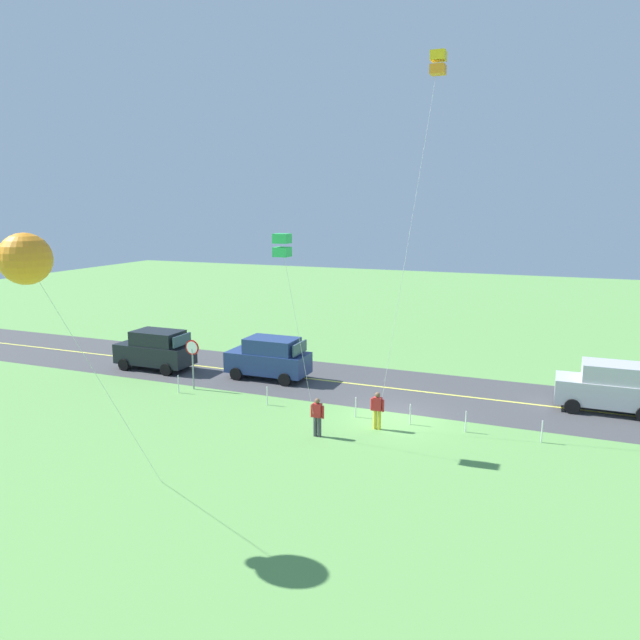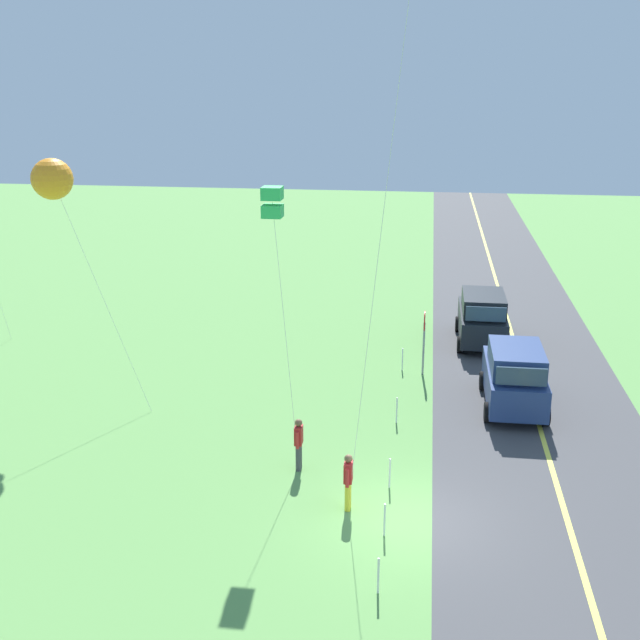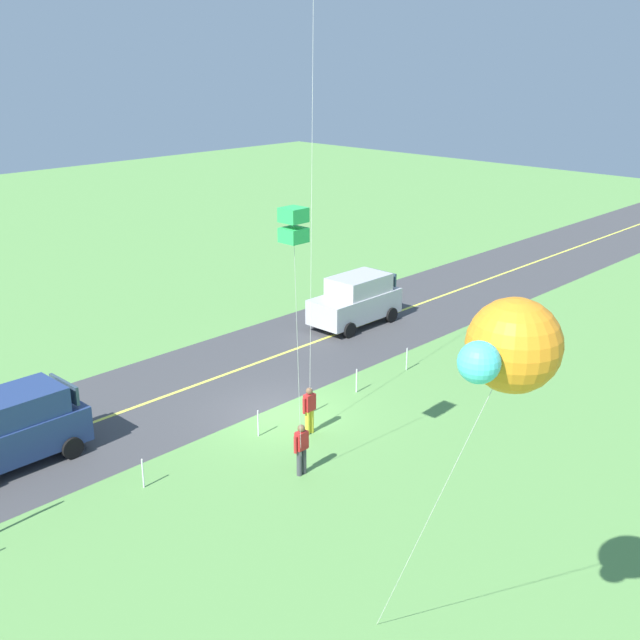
{
  "view_description": "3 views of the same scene",
  "coord_description": "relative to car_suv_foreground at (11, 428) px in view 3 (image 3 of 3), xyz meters",
  "views": [
    {
      "loc": [
        -6.2,
        24.35,
        9.11
      ],
      "look_at": [
        3.05,
        1.34,
        4.37
      ],
      "focal_mm": 33.31,
      "sensor_mm": 36.0,
      "label": 1
    },
    {
      "loc": [
        -18.24,
        -0.08,
        11.16
      ],
      "look_at": [
        1.84,
        2.7,
        4.79
      ],
      "focal_mm": 44.29,
      "sensor_mm": 36.0,
      "label": 2
    },
    {
      "loc": [
        16.56,
        17.86,
        11.75
      ],
      "look_at": [
        0.91,
        2.77,
        4.27
      ],
      "focal_mm": 44.13,
      "sensor_mm": 36.0,
      "label": 3
    }
  ],
  "objects": [
    {
      "name": "ground_plane",
      "position": [
        -7.83,
        3.26,
        -1.2
      ],
      "size": [
        120.0,
        120.0,
        0.1
      ],
      "primitive_type": "cube",
      "color": "#60994C"
    },
    {
      "name": "asphalt_road",
      "position": [
        -7.83,
        -0.74,
        -1.15
      ],
      "size": [
        120.0,
        7.0,
        0.0
      ],
      "primitive_type": "cube",
      "color": "#424244",
      "rests_on": "ground"
    },
    {
      "name": "road_centre_stripe",
      "position": [
        -7.83,
        -0.74,
        -1.15
      ],
      "size": [
        120.0,
        0.16,
        0.0
      ],
      "primitive_type": "cube",
      "color": "#E5E04C",
      "rests_on": "asphalt_road"
    },
    {
      "name": "car_suv_foreground",
      "position": [
        0.0,
        0.0,
        0.0
      ],
      "size": [
        4.4,
        2.12,
        2.24
      ],
      "color": "navy",
      "rests_on": "ground"
    },
    {
      "name": "car_parked_west_near",
      "position": [
        -16.58,
        -1.03,
        0.0
      ],
      "size": [
        4.4,
        2.12,
        2.24
      ],
      "color": "#B7B7BC",
      "rests_on": "ground"
    },
    {
      "name": "person_adult_near",
      "position": [
        -7.51,
        5.0,
        -0.29
      ],
      "size": [
        0.58,
        0.22,
        1.6
      ],
      "rotation": [
        0.0,
        0.0,
        4.66
      ],
      "color": "yellow",
      "rests_on": "ground"
    },
    {
      "name": "person_adult_companion",
      "position": [
        -5.5,
        6.66,
        -0.29
      ],
      "size": [
        0.58,
        0.22,
        1.6
      ],
      "rotation": [
        0.0,
        0.0,
        4.06
      ],
      "color": "#3F3F47",
      "rests_on": "ground"
    },
    {
      "name": "kite_blue_mid",
      "position": [
        -4.44,
        7.52,
        6.53
      ],
      "size": [
        1.35,
        1.16,
        8.13
      ],
      "color": "silver",
      "rests_on": "ground"
    },
    {
      "name": "kite_pink_drift",
      "position": [
        -0.72,
        15.81,
        6.58
      ],
      "size": [
        2.56,
        4.17,
        8.44
      ],
      "color": "silver",
      "rests_on": "ground"
    },
    {
      "name": "fence_post_0",
      "position": [
        -13.91,
        3.96,
        -0.7
      ],
      "size": [
        0.05,
        0.05,
        0.9
      ],
      "primitive_type": "cylinder",
      "color": "silver",
      "rests_on": "ground"
    },
    {
      "name": "fence_post_1",
      "position": [
        -10.98,
        3.96,
        -0.7
      ],
      "size": [
        0.05,
        0.05,
        0.9
      ],
      "primitive_type": "cylinder",
      "color": "silver",
      "rests_on": "ground"
    },
    {
      "name": "fence_post_2",
      "position": [
        -8.66,
        3.96,
        -0.7
      ],
      "size": [
        0.05,
        0.05,
        0.9
      ],
      "primitive_type": "cylinder",
      "color": "silver",
      "rests_on": "ground"
    },
    {
      "name": "fence_post_3",
      "position": [
        -6.22,
        3.96,
        -0.7
      ],
      "size": [
        0.05,
        0.05,
        0.9
      ],
      "primitive_type": "cylinder",
      "color": "silver",
      "rests_on": "ground"
    },
    {
      "name": "fence_post_4",
      "position": [
        -1.87,
        3.96,
        -0.7
      ],
      "size": [
        0.05,
        0.05,
        0.9
      ],
      "primitive_type": "cylinder",
      "color": "silver",
      "rests_on": "ground"
    }
  ]
}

